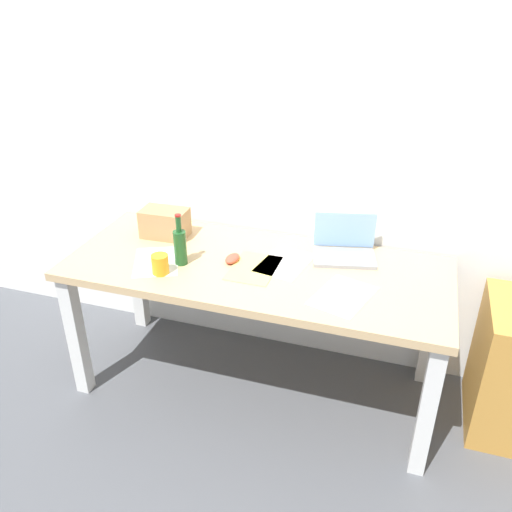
# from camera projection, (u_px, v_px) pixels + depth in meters

# --- Properties ---
(ground_plane) EXTENTS (8.00, 8.00, 0.00)m
(ground_plane) POSITION_uv_depth(u_px,v_px,m) (256.00, 383.00, 2.89)
(ground_plane) COLOR #515459
(back_wall) EXTENTS (5.20, 0.08, 2.60)m
(back_wall) POSITION_uv_depth(u_px,v_px,m) (283.00, 127.00, 2.64)
(back_wall) COLOR white
(back_wall) RESTS_ON ground
(desk) EXTENTS (1.84, 0.76, 0.74)m
(desk) POSITION_uv_depth(u_px,v_px,m) (256.00, 282.00, 2.59)
(desk) COLOR tan
(desk) RESTS_ON ground
(laptop_right) EXTENTS (0.34, 0.27, 0.21)m
(laptop_right) POSITION_uv_depth(u_px,v_px,m) (344.00, 248.00, 2.60)
(laptop_right) COLOR gray
(laptop_right) RESTS_ON desk
(beer_bottle) EXTENTS (0.06, 0.06, 0.26)m
(beer_bottle) POSITION_uv_depth(u_px,v_px,m) (180.00, 246.00, 2.51)
(beer_bottle) COLOR #1E5123
(beer_bottle) RESTS_ON desk
(computer_mouse) EXTENTS (0.07, 0.11, 0.03)m
(computer_mouse) POSITION_uv_depth(u_px,v_px,m) (232.00, 259.00, 2.56)
(computer_mouse) COLOR #D84C38
(computer_mouse) RESTS_ON desk
(cardboard_box) EXTENTS (0.24, 0.16, 0.15)m
(cardboard_box) POSITION_uv_depth(u_px,v_px,m) (165.00, 223.00, 2.79)
(cardboard_box) COLOR tan
(cardboard_box) RESTS_ON desk
(coffee_mug) EXTENTS (0.08, 0.08, 0.09)m
(coffee_mug) POSITION_uv_depth(u_px,v_px,m) (160.00, 264.00, 2.45)
(coffee_mug) COLOR gold
(coffee_mug) RESTS_ON desk
(paper_sheet_front_right) EXTENTS (0.29, 0.34, 0.00)m
(paper_sheet_front_right) POSITION_uv_depth(u_px,v_px,m) (343.00, 296.00, 2.30)
(paper_sheet_front_right) COLOR white
(paper_sheet_front_right) RESTS_ON desk
(paper_sheet_center) EXTENTS (0.21, 0.30, 0.00)m
(paper_sheet_center) POSITION_uv_depth(u_px,v_px,m) (253.00, 268.00, 2.52)
(paper_sheet_center) COLOR #F4E06B
(paper_sheet_center) RESTS_ON desk
(paper_sheet_front_left) EXTENTS (0.31, 0.36, 0.00)m
(paper_sheet_front_left) POSITION_uv_depth(u_px,v_px,m) (156.00, 262.00, 2.57)
(paper_sheet_front_left) COLOR white
(paper_sheet_front_left) RESTS_ON desk
(paper_sheet_near_back) EXTENTS (0.26, 0.33, 0.00)m
(paper_sheet_near_back) POSITION_uv_depth(u_px,v_px,m) (285.00, 263.00, 2.56)
(paper_sheet_near_back) COLOR white
(paper_sheet_near_back) RESTS_ON desk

